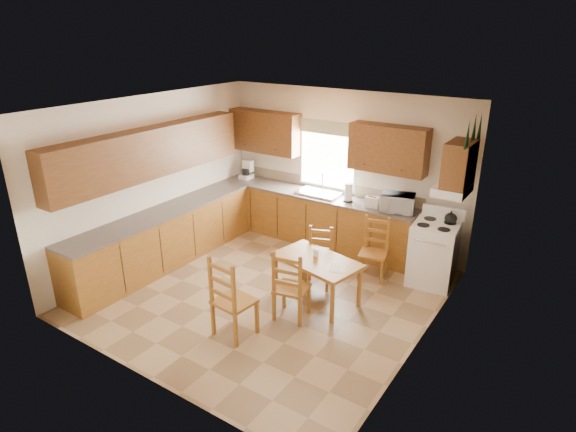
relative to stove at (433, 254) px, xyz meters
The scene contains 35 objects.
floor 2.53m from the stove, 139.04° to the right, with size 4.50×4.50×0.00m, color #967956.
ceiling 3.34m from the stove, 139.04° to the right, with size 4.50×4.50×0.00m, color brown.
wall_left 4.53m from the stove, 158.44° to the right, with size 4.50×4.50×0.00m, color silver.
wall_right 1.89m from the stove, 77.22° to the right, with size 4.50×4.50×0.00m, color silver.
wall_back 2.17m from the stove, 161.80° to the left, with size 4.50×4.50×0.00m, color silver.
wall_front 4.40m from the stove, 115.84° to the right, with size 4.50×4.50×0.00m, color silver.
lower_cab_back 2.28m from the stove, behind, with size 3.75×0.60×0.88m, color brown.
lower_cab_left 4.22m from the stove, 155.05° to the right, with size 0.60×3.60×0.88m, color brown.
counter_back 2.32m from the stove, behind, with size 3.75×0.63×0.04m, color #594E4A.
counter_left 4.25m from the stove, 155.05° to the right, with size 0.63×3.60×0.04m, color #594E4A.
backsplash 2.40m from the stove, 164.90° to the left, with size 3.75×0.01×0.18m, color gray.
upper_cab_back_left 3.72m from the stove, behind, with size 1.41×0.33×0.75m, color brown.
upper_cab_back_right 1.78m from the stove, 155.99° to the left, with size 1.25×0.33×0.75m, color brown.
upper_cab_left 4.56m from the stove, 155.80° to the right, with size 0.33×3.60×0.75m, color brown.
upper_cab_stove 1.44m from the stove, ahead, with size 0.33×0.62×0.62m, color brown.
range_hood 1.06m from the stove, ahead, with size 0.44×0.62×0.12m, color silver.
window_frame 2.50m from the stove, 164.90° to the left, with size 1.13×0.02×1.18m, color silver.
window_pane 2.50m from the stove, 165.02° to the left, with size 1.05×0.01×1.10m, color white.
window_valance 2.75m from the stove, 165.64° to the left, with size 1.19×0.01×0.24m, color #496236.
sink_basin 2.25m from the stove, behind, with size 0.75×0.45×0.04m, color silver.
pine_decal_a 1.96m from the stove, 42.44° to the right, with size 0.22×0.22×0.36m, color #14401E.
pine_decal_b 1.98m from the stove, ahead, with size 0.22×0.22×0.36m, color #14401E.
pine_decal_c 1.97m from the stove, 45.71° to the left, with size 0.22×0.22×0.36m, color #14401E.
stove is the anchor object (origin of this frame).
coffeemaker 3.88m from the stove, behind, with size 0.18×0.22×0.31m, color silver.
paper_towel 1.72m from the stove, 170.00° to the left, with size 0.13×0.13×0.31m, color white.
toaster 1.28m from the stove, 168.15° to the left, with size 0.21×0.13×0.17m, color silver.
microwave 0.97m from the stove, 159.30° to the left, with size 0.48×0.35×0.29m, color silver.
dining_table 1.85m from the stove, 130.62° to the right, with size 1.20×0.69×0.64m, color brown.
chair_near_left 2.33m from the stove, 122.45° to the right, with size 0.42×0.40×1.01m, color brown.
chair_near_right 3.14m from the stove, 121.39° to the right, with size 0.46×0.44×1.09m, color brown.
chair_far_left 1.73m from the stove, 143.26° to the right, with size 0.38×0.36×0.89m, color brown.
chair_far_right 0.88m from the stove, 155.36° to the right, with size 0.40×0.38×0.96m, color brown.
table_paper 1.70m from the stove, 119.50° to the right, with size 0.20×0.26×0.00m, color white.
table_card 1.85m from the stove, 132.93° to the right, with size 0.08×0.02×0.11m, color white.
Camera 1 is at (3.66, -4.98, 3.66)m, focal length 30.00 mm.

